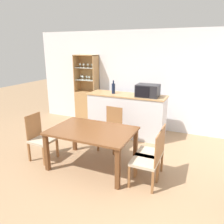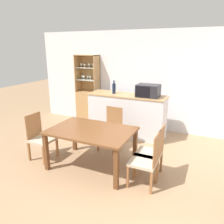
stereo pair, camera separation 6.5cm
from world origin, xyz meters
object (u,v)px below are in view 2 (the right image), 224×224
at_px(dining_chair_side_right_far, 152,152).
at_px(wine_bottle, 114,88).
at_px(dining_chair_side_right_near, 147,160).
at_px(microwave, 148,91).
at_px(dining_table, 91,134).
at_px(dining_chair_side_left_near, 40,138).
at_px(dining_chair_head_far, 111,130).
at_px(display_cabinet, 88,102).

xyz_separation_m(dining_chair_side_right_far, wine_bottle, (-1.38, 1.52, 0.73)).
distance_m(dining_chair_side_right_far, dining_chair_side_right_near, 0.30).
bearing_deg(wine_bottle, microwave, -0.69).
xyz_separation_m(dining_table, dining_chair_side_left_near, (-1.06, -0.15, -0.20)).
relative_size(dining_chair_side_left_near, dining_chair_side_right_near, 1.00).
distance_m(dining_table, wine_bottle, 1.78).
height_order(dining_chair_head_far, dining_chair_side_right_far, same).
bearing_deg(dining_table, dining_chair_side_right_near, -8.01).
distance_m(display_cabinet, wine_bottle, 1.32).
relative_size(dining_chair_side_right_near, wine_bottle, 2.80).
distance_m(display_cabinet, dining_chair_side_right_far, 3.19).
xyz_separation_m(dining_table, wine_bottle, (-0.31, 1.67, 0.53)).
relative_size(dining_table, dining_chair_head_far, 1.64).
height_order(dining_chair_head_far, wine_bottle, wine_bottle).
xyz_separation_m(dining_chair_side_right_near, microwave, (-0.52, 1.81, 0.74)).
height_order(dining_table, wine_bottle, wine_bottle).
xyz_separation_m(dining_chair_head_far, dining_chair_side_left_near, (-1.07, -0.97, 0.00)).
bearing_deg(dining_chair_head_far, dining_chair_side_left_near, 45.99).
bearing_deg(wine_bottle, dining_chair_side_right_near, -52.88).
relative_size(dining_chair_head_far, dining_chair_side_right_near, 1.00).
bearing_deg(dining_chair_side_right_far, dining_chair_side_left_near, 97.85).
distance_m(dining_chair_side_left_near, microwave, 2.53).
distance_m(display_cabinet, dining_table, 2.60).
distance_m(dining_chair_head_far, dining_chair_side_right_near, 1.44).
bearing_deg(dining_chair_side_right_near, dining_table, 82.02).
distance_m(dining_chair_side_right_near, wine_bottle, 2.39).
distance_m(dining_table, dining_chair_side_right_near, 1.09).
bearing_deg(dining_chair_side_right_near, microwave, 16.04).
relative_size(dining_chair_head_far, dining_chair_side_right_far, 1.00).
distance_m(display_cabinet, dining_chair_side_right_near, 3.39).
relative_size(dining_chair_side_right_far, wine_bottle, 2.80).
distance_m(dining_chair_head_far, dining_chair_side_right_far, 1.26).
xyz_separation_m(display_cabinet, dining_chair_head_far, (1.38, -1.38, -0.17)).
relative_size(display_cabinet, dining_chair_side_right_far, 2.14).
bearing_deg(dining_chair_side_right_near, wine_bottle, 37.15).
distance_m(dining_chair_side_right_far, wine_bottle, 2.18).
bearing_deg(dining_chair_side_right_far, dining_table, 97.90).
bearing_deg(dining_chair_side_left_near, dining_chair_side_right_near, 92.17).
relative_size(dining_table, dining_chair_side_right_far, 1.64).
height_order(dining_chair_side_right_near, microwave, microwave).
bearing_deg(microwave, dining_chair_side_right_near, -73.99).
bearing_deg(dining_chair_head_far, dining_table, 93.40).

